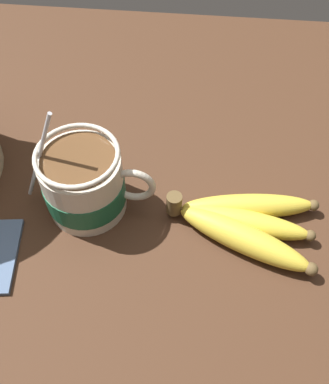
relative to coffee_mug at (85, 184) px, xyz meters
The scene contains 3 objects.
table 8.93cm from the coffee_mug, 15.15° to the left, with size 91.35×91.35×3.20cm.
coffee_mug is the anchor object (origin of this frame).
banana_bunch 20.73cm from the coffee_mug, ahead, with size 19.66×12.62×4.06cm.
Camera 1 is at (7.10, -33.33, 50.25)cm, focal length 40.00 mm.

